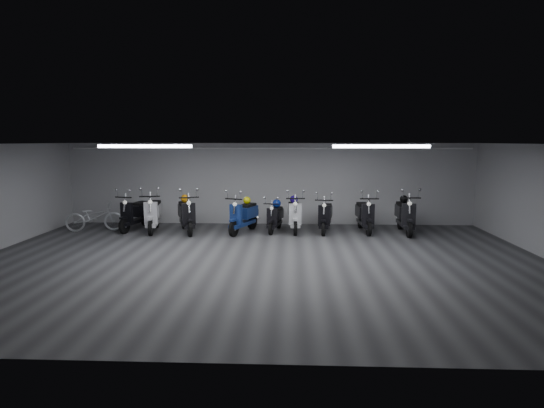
{
  "coord_description": "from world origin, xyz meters",
  "views": [
    {
      "loc": [
        0.76,
        -10.5,
        2.88
      ],
      "look_at": [
        0.2,
        2.5,
        1.05
      ],
      "focal_mm": 29.79,
      "sensor_mm": 36.0,
      "label": 1
    }
  ],
  "objects_px": {
    "scooter_1": "(135,208)",
    "helmet_0": "(404,199)",
    "scooter_4": "(243,210)",
    "scooter_5": "(275,213)",
    "scooter_2": "(153,208)",
    "bicycle": "(94,214)",
    "helmet_3": "(185,199)",
    "scooter_3": "(186,209)",
    "helmet_2": "(277,203)",
    "scooter_7": "(326,211)",
    "helmet_1": "(294,199)",
    "helmet_4": "(247,200)",
    "scooter_8": "(365,210)",
    "scooter_6": "(294,210)",
    "scooter_9": "(405,210)"
  },
  "relations": [
    {
      "from": "scooter_5",
      "to": "scooter_7",
      "type": "distance_m",
      "value": 1.6
    },
    {
      "from": "scooter_2",
      "to": "scooter_7",
      "type": "height_order",
      "value": "scooter_2"
    },
    {
      "from": "helmet_0",
      "to": "helmet_3",
      "type": "bearing_deg",
      "value": -178.46
    },
    {
      "from": "helmet_2",
      "to": "scooter_7",
      "type": "bearing_deg",
      "value": -9.08
    },
    {
      "from": "scooter_2",
      "to": "bicycle",
      "type": "bearing_deg",
      "value": 170.68
    },
    {
      "from": "scooter_4",
      "to": "helmet_4",
      "type": "xyz_separation_m",
      "value": [
        0.1,
        0.25,
        0.29
      ]
    },
    {
      "from": "scooter_1",
      "to": "bicycle",
      "type": "xyz_separation_m",
      "value": [
        -1.25,
        -0.25,
        -0.14
      ]
    },
    {
      "from": "scooter_4",
      "to": "scooter_6",
      "type": "distance_m",
      "value": 1.62
    },
    {
      "from": "helmet_0",
      "to": "helmet_1",
      "type": "xyz_separation_m",
      "value": [
        -3.48,
        0.13,
        -0.04
      ]
    },
    {
      "from": "scooter_2",
      "to": "helmet_0",
      "type": "xyz_separation_m",
      "value": [
        7.95,
        0.33,
        0.3
      ]
    },
    {
      "from": "scooter_7",
      "to": "bicycle",
      "type": "distance_m",
      "value": 7.39
    },
    {
      "from": "scooter_1",
      "to": "scooter_9",
      "type": "relative_size",
      "value": 0.95
    },
    {
      "from": "scooter_7",
      "to": "helmet_3",
      "type": "height_order",
      "value": "scooter_7"
    },
    {
      "from": "scooter_1",
      "to": "helmet_4",
      "type": "relative_size",
      "value": 8.04
    },
    {
      "from": "scooter_2",
      "to": "scooter_8",
      "type": "bearing_deg",
      "value": -7.53
    },
    {
      "from": "scooter_1",
      "to": "helmet_2",
      "type": "height_order",
      "value": "scooter_1"
    },
    {
      "from": "scooter_9",
      "to": "bicycle",
      "type": "relative_size",
      "value": 1.14
    },
    {
      "from": "scooter_4",
      "to": "helmet_3",
      "type": "height_order",
      "value": "scooter_4"
    },
    {
      "from": "scooter_2",
      "to": "bicycle",
      "type": "distance_m",
      "value": 1.92
    },
    {
      "from": "scooter_4",
      "to": "bicycle",
      "type": "distance_m",
      "value": 4.8
    },
    {
      "from": "scooter_4",
      "to": "helmet_2",
      "type": "relative_size",
      "value": 7.02
    },
    {
      "from": "scooter_5",
      "to": "helmet_0",
      "type": "bearing_deg",
      "value": 13.67
    },
    {
      "from": "helmet_1",
      "to": "scooter_1",
      "type": "bearing_deg",
      "value": -177.72
    },
    {
      "from": "scooter_4",
      "to": "scooter_5",
      "type": "xyz_separation_m",
      "value": [
        0.99,
        0.23,
        -0.11
      ]
    },
    {
      "from": "scooter_6",
      "to": "scooter_9",
      "type": "relative_size",
      "value": 0.95
    },
    {
      "from": "scooter_3",
      "to": "helmet_2",
      "type": "distance_m",
      "value": 2.87
    },
    {
      "from": "bicycle",
      "to": "helmet_3",
      "type": "relative_size",
      "value": 6.61
    },
    {
      "from": "helmet_2",
      "to": "scooter_5",
      "type": "bearing_deg",
      "value": -101.37
    },
    {
      "from": "scooter_2",
      "to": "helmet_2",
      "type": "distance_m",
      "value": 3.94
    },
    {
      "from": "scooter_3",
      "to": "helmet_0",
      "type": "bearing_deg",
      "value": -17.0
    },
    {
      "from": "scooter_6",
      "to": "scooter_9",
      "type": "xyz_separation_m",
      "value": [
        3.45,
        -0.14,
        0.04
      ]
    },
    {
      "from": "scooter_8",
      "to": "helmet_2",
      "type": "bearing_deg",
      "value": 174.22
    },
    {
      "from": "scooter_8",
      "to": "scooter_5",
      "type": "bearing_deg",
      "value": 178.67
    },
    {
      "from": "scooter_1",
      "to": "helmet_1",
      "type": "xyz_separation_m",
      "value": [
        5.14,
        0.2,
        0.3
      ]
    },
    {
      "from": "scooter_5",
      "to": "helmet_3",
      "type": "relative_size",
      "value": 6.04
    },
    {
      "from": "helmet_3",
      "to": "scooter_7",
      "type": "bearing_deg",
      "value": -0.08
    },
    {
      "from": "scooter_3",
      "to": "helmet_0",
      "type": "relative_size",
      "value": 8.02
    },
    {
      "from": "scooter_5",
      "to": "scooter_6",
      "type": "height_order",
      "value": "scooter_6"
    },
    {
      "from": "helmet_1",
      "to": "helmet_0",
      "type": "bearing_deg",
      "value": -2.08
    },
    {
      "from": "scooter_9",
      "to": "helmet_3",
      "type": "xyz_separation_m",
      "value": [
        -6.94,
        0.09,
        0.3
      ]
    },
    {
      "from": "helmet_2",
      "to": "helmet_4",
      "type": "relative_size",
      "value": 1.15
    },
    {
      "from": "scooter_4",
      "to": "helmet_4",
      "type": "height_order",
      "value": "scooter_4"
    },
    {
      "from": "bicycle",
      "to": "helmet_3",
      "type": "bearing_deg",
      "value": -101.57
    },
    {
      "from": "scooter_1",
      "to": "helmet_0",
      "type": "relative_size",
      "value": 7.67
    },
    {
      "from": "scooter_3",
      "to": "helmet_4",
      "type": "xyz_separation_m",
      "value": [
        1.88,
        0.3,
        0.26
      ]
    },
    {
      "from": "scooter_8",
      "to": "bicycle",
      "type": "relative_size",
      "value": 1.09
    },
    {
      "from": "scooter_7",
      "to": "helmet_3",
      "type": "bearing_deg",
      "value": -171.06
    },
    {
      "from": "scooter_9",
      "to": "scooter_3",
      "type": "bearing_deg",
      "value": -176.28
    },
    {
      "from": "scooter_3",
      "to": "helmet_3",
      "type": "relative_size",
      "value": 7.5
    },
    {
      "from": "scooter_7",
      "to": "scooter_9",
      "type": "xyz_separation_m",
      "value": [
        2.47,
        -0.09,
        0.07
      ]
    }
  ]
}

